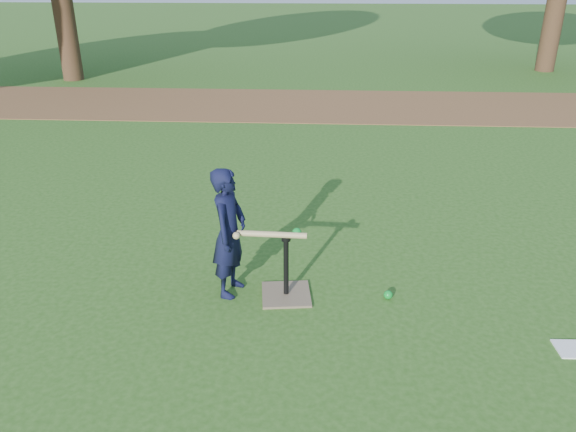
{
  "coord_description": "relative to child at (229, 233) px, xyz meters",
  "views": [
    {
      "loc": [
        0.3,
        -4.21,
        2.73
      ],
      "look_at": [
        0.04,
        0.39,
        0.65
      ],
      "focal_mm": 35.0,
      "sensor_mm": 36.0,
      "label": 1
    }
  ],
  "objects": [
    {
      "name": "wiffle_ball_ground",
      "position": [
        1.41,
        -0.05,
        -0.55
      ],
      "size": [
        0.08,
        0.08,
        0.08
      ],
      "primitive_type": "sphere",
      "color": "#0C8A28",
      "rests_on": "ground"
    },
    {
      "name": "swing_action",
      "position": [
        0.39,
        -0.06,
        0.03
      ],
      "size": [
        0.63,
        0.15,
        0.08
      ],
      "color": "tan",
      "rests_on": "ground"
    },
    {
      "name": "ground",
      "position": [
        0.46,
        -0.14,
        -0.59
      ],
      "size": [
        80.0,
        80.0,
        0.0
      ],
      "primitive_type": "plane",
      "color": "#285116",
      "rests_on": "ground"
    },
    {
      "name": "clipboard",
      "position": [
        2.78,
        -0.7,
        -0.59
      ],
      "size": [
        0.31,
        0.24,
        0.01
      ],
      "primitive_type": "cube",
      "rotation": [
        0.0,
        0.0,
        0.03
      ],
      "color": "white",
      "rests_on": "ground"
    },
    {
      "name": "child",
      "position": [
        0.0,
        0.0,
        0.0
      ],
      "size": [
        0.37,
        0.48,
        1.18
      ],
      "primitive_type": "imported",
      "rotation": [
        0.0,
        0.0,
        1.36
      ],
      "color": "black",
      "rests_on": "ground"
    },
    {
      "name": "dirt_strip",
      "position": [
        0.46,
        7.36,
        -0.59
      ],
      "size": [
        24.0,
        3.0,
        0.01
      ],
      "primitive_type": "cube",
      "color": "brown",
      "rests_on": "ground"
    },
    {
      "name": "batting_tee",
      "position": [
        0.5,
        -0.05,
        -0.48
      ],
      "size": [
        0.48,
        0.48,
        0.61
      ],
      "color": "#74604A",
      "rests_on": "ground"
    }
  ]
}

